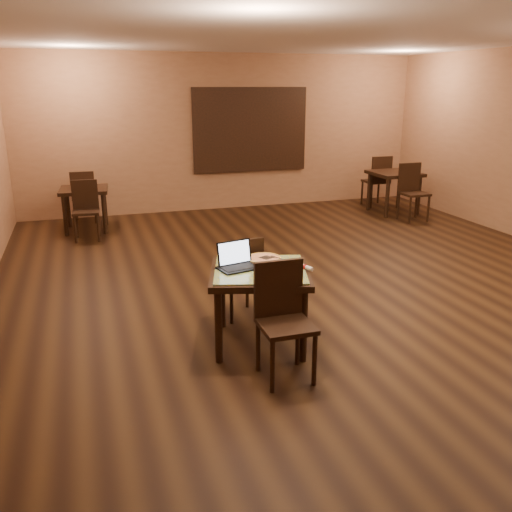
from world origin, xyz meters
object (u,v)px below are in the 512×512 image
object	(u,v)px
chair_main_far	(242,273)
other_table_a_chair_near	(412,188)
other_table_b	(84,195)
chair_main_near	(282,313)
pizza_pan	(264,259)
other_table_a_chair_far	(378,178)
other_table_b_chair_far	(84,194)
tiled_table	(260,279)
other_table_a	(394,179)
other_table_b_chair_near	(86,206)
laptop	(236,261)

from	to	relation	value
chair_main_far	other_table_a_chair_near	xyz separation A→B (m)	(4.25, 3.36, 0.08)
other_table_b	other_table_a_chair_near	bearing A→B (deg)	-6.28
chair_main_near	pizza_pan	size ratio (longest dim) A/B	2.97
other_table_a_chair_far	other_table_b	world-z (taller)	other_table_a_chair_far
other_table_b_chair_far	other_table_a_chair_far	bearing A→B (deg)	-179.83
pizza_pan	other_table_b	world-z (taller)	pizza_pan
other_table_a_chair_far	tiled_table	bearing A→B (deg)	50.30
pizza_pan	other_table_a_chair_far	xyz separation A→B (m)	(4.14, 4.95, -0.18)
other_table_a_chair_far	other_table_b	xyz separation A→B (m)	(-5.77, -0.18, 0.02)
tiled_table	chair_main_far	size ratio (longest dim) A/B	1.26
other_table_a	tiled_table	bearing A→B (deg)	-133.22
chair_main_near	other_table_a_chair_far	bearing A→B (deg)	53.61
other_table_b_chair_near	other_table_a_chair_far	bearing A→B (deg)	11.12
chair_main_far	other_table_b_chair_near	xyz separation A→B (m)	(-1.51, 3.83, 0.03)
other_table_a_chair_far	other_table_b_chair_far	distance (m)	5.79
chair_main_near	other_table_b	xyz separation A→B (m)	(-1.51, 5.62, 0.05)
other_table_b	other_table_a	bearing A→B (deg)	-0.36
other_table_a_chair_near	other_table_a_chair_far	xyz separation A→B (m)	(0.00, 1.21, 0.00)
chair_main_far	other_table_b_chair_far	world-z (taller)	other_table_b_chair_far
chair_main_far	pizza_pan	bearing A→B (deg)	98.10
tiled_table	chair_main_near	size ratio (longest dim) A/B	1.14
other_table_a	other_table_a_chair_far	bearing A→B (deg)	89.66
other_table_b	other_table_b_chair_far	world-z (taller)	other_table_b_chair_far
pizza_pan	other_table_b_chair_near	distance (m)	4.52
other_table_a	other_table_b_chair_near	world-z (taller)	other_table_b_chair_near
chair_main_far	other_table_b_chair_far	size ratio (longest dim) A/B	0.95
other_table_a_chair_near	other_table_a	bearing A→B (deg)	89.66
other_table_a	other_table_a_chair_near	size ratio (longest dim) A/B	0.83
tiled_table	other_table_b_chair_far	distance (m)	5.76
chair_main_far	other_table_b_chair_far	bearing A→B (deg)	-80.74
tiled_table	other_table_b	xyz separation A→B (m)	(-1.51, 5.01, -0.05)
laptop	other_table_b	size ratio (longest dim) A/B	0.48
pizza_pan	other_table_b_chair_near	world-z (taller)	other_table_b_chair_near
other_table_b_chair_near	chair_main_near	bearing A→B (deg)	-69.66
other_table_a_chair_near	other_table_b	bearing A→B (deg)	169.57
other_table_a	other_table_b	world-z (taller)	other_table_a
pizza_pan	laptop	bearing A→B (deg)	-157.32
other_table_a_chair_far	other_table_b_chair_far	size ratio (longest dim) A/B	1.10
chair_main_near	other_table_b_chair_near	distance (m)	5.28
chair_main_far	other_table_a_chair_far	distance (m)	6.24
other_table_a_chair_near	other_table_b_chair_near	distance (m)	5.78
chair_main_far	laptop	size ratio (longest dim) A/B	2.28
other_table_b_chair_near	pizza_pan	bearing A→B (deg)	-65.12
other_table_a_chair_near	tiled_table	bearing A→B (deg)	-137.28
chair_main_far	other_table_a	xyz separation A→B (m)	(4.25, 3.96, 0.16)
other_table_b_chair_far	other_table_a_chair_near	bearing A→B (deg)	168.51
laptop	other_table_a	world-z (taller)	laptop
chair_main_far	laptop	distance (m)	0.64
pizza_pan	other_table_a_chair_near	size ratio (longest dim) A/B	0.32
other_table_b_chair_far	other_table_b_chair_near	bearing A→B (deg)	94.43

